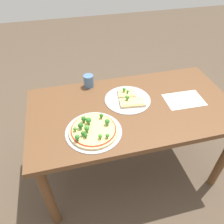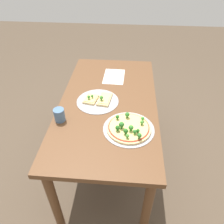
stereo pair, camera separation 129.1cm
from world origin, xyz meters
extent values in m
plane|color=brown|center=(0.00, 0.00, 0.00)|extent=(8.00, 8.00, 0.00)
cube|color=brown|center=(0.00, 0.00, 0.68)|extent=(1.37, 0.73, 0.04)
cylinder|color=brown|center=(-0.63, -0.30, 0.33)|extent=(0.06, 0.06, 0.66)
cylinder|color=brown|center=(0.63, -0.30, 0.33)|extent=(0.06, 0.06, 0.66)
cylinder|color=brown|center=(-0.63, 0.30, 0.33)|extent=(0.06, 0.06, 0.66)
cylinder|color=brown|center=(0.63, 0.30, 0.33)|extent=(0.06, 0.06, 0.66)
cylinder|color=#A3A3A8|center=(0.29, 0.16, 0.70)|extent=(0.33, 0.33, 0.00)
cylinder|color=#E5C17F|center=(0.29, 0.16, 0.71)|extent=(0.29, 0.29, 0.01)
cylinder|color=#A82D1E|center=(0.29, 0.16, 0.72)|extent=(0.27, 0.27, 0.00)
cylinder|color=#EACC75|center=(0.29, 0.16, 0.72)|extent=(0.25, 0.25, 0.00)
sphere|color=#479338|center=(0.40, 0.15, 0.74)|extent=(0.02, 0.02, 0.02)
cylinder|color=#51973E|center=(0.40, 0.15, 0.73)|extent=(0.01, 0.01, 0.01)
sphere|color=#286B23|center=(0.34, 0.09, 0.75)|extent=(0.03, 0.03, 0.03)
cylinder|color=#37742D|center=(0.34, 0.09, 0.73)|extent=(0.01, 0.01, 0.01)
sphere|color=#337A2D|center=(0.31, 0.11, 0.75)|extent=(0.03, 0.03, 0.03)
cylinder|color=#3F8136|center=(0.31, 0.11, 0.73)|extent=(0.02, 0.02, 0.02)
sphere|color=#286B23|center=(0.36, 0.14, 0.75)|extent=(0.03, 0.03, 0.03)
cylinder|color=#37742D|center=(0.36, 0.14, 0.73)|extent=(0.01, 0.01, 0.01)
sphere|color=#337A2D|center=(0.36, 0.20, 0.74)|extent=(0.02, 0.02, 0.02)
cylinder|color=#3F8136|center=(0.36, 0.20, 0.73)|extent=(0.01, 0.01, 0.01)
sphere|color=#479338|center=(0.27, 0.24, 0.74)|extent=(0.02, 0.02, 0.02)
cylinder|color=#51973E|center=(0.27, 0.24, 0.73)|extent=(0.01, 0.01, 0.01)
sphere|color=#3D8933|center=(0.33, 0.17, 0.75)|extent=(0.03, 0.03, 0.03)
cylinder|color=#488E3A|center=(0.33, 0.17, 0.73)|extent=(0.01, 0.01, 0.01)
sphere|color=#337A2D|center=(0.21, 0.15, 0.75)|extent=(0.03, 0.03, 0.03)
cylinder|color=#3F8136|center=(0.21, 0.15, 0.73)|extent=(0.01, 0.01, 0.01)
sphere|color=#337A2D|center=(0.39, 0.23, 0.75)|extent=(0.03, 0.03, 0.03)
cylinder|color=#3F8136|center=(0.39, 0.23, 0.73)|extent=(0.01, 0.01, 0.01)
sphere|color=#286B23|center=(0.23, 0.08, 0.74)|extent=(0.02, 0.02, 0.02)
cylinder|color=#37742D|center=(0.23, 0.08, 0.73)|extent=(0.01, 0.01, 0.01)
sphere|color=#286B23|center=(0.35, 0.22, 0.74)|extent=(0.02, 0.02, 0.02)
cylinder|color=#37742D|center=(0.35, 0.22, 0.73)|extent=(0.01, 0.01, 0.01)
sphere|color=#3D8933|center=(0.23, 0.25, 0.74)|extent=(0.02, 0.02, 0.02)
cylinder|color=#488E3A|center=(0.23, 0.25, 0.73)|extent=(0.01, 0.01, 0.01)
cylinder|color=#A3A3A8|center=(0.01, -0.08, 0.70)|extent=(0.32, 0.32, 0.00)
cube|color=#E5C17F|center=(0.00, -0.13, 0.71)|extent=(0.14, 0.11, 0.02)
cube|color=#EACC75|center=(0.00, -0.13, 0.72)|extent=(0.12, 0.10, 0.00)
sphere|color=#286B23|center=(0.00, -0.12, 0.74)|extent=(0.02, 0.02, 0.02)
cylinder|color=#37742D|center=(0.00, -0.12, 0.73)|extent=(0.01, 0.01, 0.01)
sphere|color=#3D8933|center=(0.02, -0.14, 0.74)|extent=(0.02, 0.02, 0.02)
cylinder|color=#488E3A|center=(0.02, -0.14, 0.73)|extent=(0.01, 0.01, 0.01)
cube|color=#E5C17F|center=(-0.01, -0.03, 0.71)|extent=(0.18, 0.11, 0.02)
cube|color=#EACC75|center=(-0.01, -0.03, 0.72)|extent=(0.15, 0.09, 0.00)
sphere|color=#479338|center=(0.02, -0.05, 0.75)|extent=(0.03, 0.03, 0.03)
cylinder|color=#51973E|center=(0.02, -0.05, 0.73)|extent=(0.01, 0.01, 0.01)
cylinder|color=#4C7099|center=(0.24, -0.30, 0.74)|extent=(0.07, 0.07, 0.09)
cube|color=white|center=(-0.37, 0.02, 0.70)|extent=(0.27, 0.18, 0.00)
camera|label=1|loc=(0.40, 1.04, 1.64)|focal=35.00mm
camera|label=2|loc=(1.32, 0.14, 1.69)|focal=35.00mm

